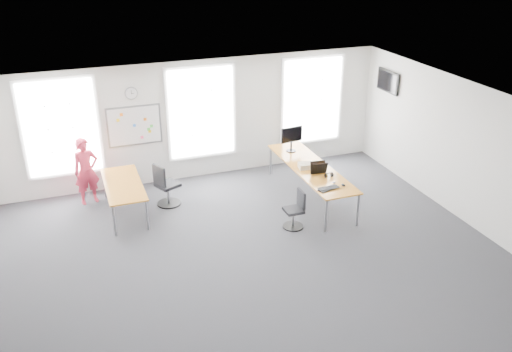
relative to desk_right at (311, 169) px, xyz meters
name	(u,v)px	position (x,y,z in m)	size (l,w,h in m)	color
floor	(243,257)	(-2.32, -1.87, -0.74)	(10.00, 10.00, 0.00)	#27262C
ceiling	(241,109)	(-2.32, -1.87, 2.26)	(10.00, 10.00, 0.00)	white
wall_back	(190,121)	(-2.32, 2.13, 0.76)	(10.00, 10.00, 0.00)	silver
wall_front	(349,323)	(-2.32, -5.87, 0.76)	(10.00, 10.00, 0.00)	silver
wall_right	(464,152)	(2.68, -1.87, 0.76)	(10.00, 10.00, 0.00)	silver
window_left	(61,128)	(-5.32, 2.10, 0.96)	(1.60, 0.06, 2.20)	white
window_mid	(201,112)	(-2.02, 2.10, 0.96)	(1.60, 0.06, 2.20)	white
window_right	(312,100)	(0.98, 2.10, 0.96)	(1.60, 0.06, 2.20)	white
desk_right	(311,169)	(0.00, 0.00, 0.00)	(0.87, 3.27, 0.79)	#C88929
desk_left	(123,186)	(-4.20, 0.74, -0.08)	(0.79, 1.98, 0.72)	#C88929
chair_right	(296,211)	(-0.88, -1.14, -0.38)	(0.45, 0.45, 0.83)	black
chair_left	(166,187)	(-3.26, 0.80, -0.30)	(0.61, 0.61, 1.02)	black
person	(86,171)	(-4.91, 1.57, 0.04)	(0.57, 0.38, 1.58)	#C22A42
whiteboard	(134,126)	(-3.67, 2.10, 0.81)	(1.20, 0.03, 0.90)	white
wall_clock	(131,93)	(-3.67, 2.10, 1.61)	(0.30, 0.30, 0.04)	gray
tv	(388,81)	(2.63, 1.13, 1.56)	(0.06, 0.90, 0.55)	black
keyboard	(328,189)	(-0.16, -1.20, 0.06)	(0.48, 0.17, 0.02)	black
mouse	(343,185)	(0.21, -1.17, 0.07)	(0.08, 0.12, 0.05)	black
lens_cap	(334,183)	(0.10, -0.95, 0.06)	(0.07, 0.07, 0.01)	black
headphones	(329,175)	(0.13, -0.65, 0.10)	(0.19, 0.10, 0.11)	black
laptop_sleeve	(319,168)	(0.00, -0.41, 0.19)	(0.36, 0.22, 0.29)	black
paper_stack	(306,166)	(-0.13, -0.03, 0.11)	(0.35, 0.26, 0.12)	beige
monitor	(292,137)	(-0.05, 1.03, 0.44)	(0.58, 0.23, 0.64)	black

